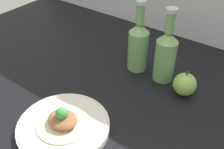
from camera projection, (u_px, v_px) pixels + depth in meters
ground_plane at (122, 110)px, 82.44cm from camera, size 180.00×110.00×4.00cm
plate at (64, 126)px, 72.99cm from camera, size 25.84×25.84×2.32cm
plated_food at (63, 120)px, 71.63cm from camera, size 14.78×14.78×5.76cm
cider_bottle_left at (138, 44)px, 91.79cm from camera, size 7.15×7.15×25.89cm
cider_bottle_right at (166, 54)px, 86.76cm from camera, size 7.15×7.15×25.89cm
apple at (185, 84)px, 83.66cm from camera, size 7.55×7.55×9.00cm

